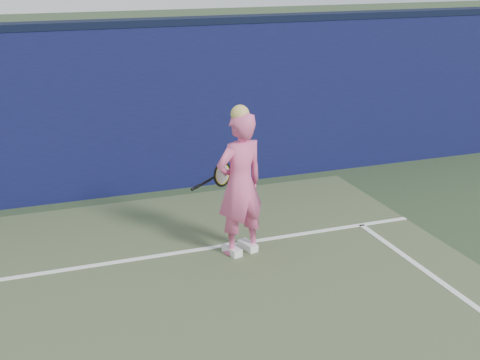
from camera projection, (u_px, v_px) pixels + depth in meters
name	position (u px, v px, depth m)	size (l,w,h in m)	color
player	(240.00, 184.00, 7.97)	(0.74, 0.58, 1.86)	#E1578D
racket	(220.00, 175.00, 8.32)	(0.60, 0.22, 0.33)	black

